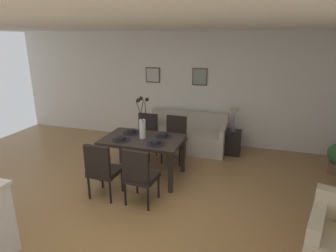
{
  "coord_description": "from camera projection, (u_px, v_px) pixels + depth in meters",
  "views": [
    {
      "loc": [
        1.61,
        -3.26,
        2.43
      ],
      "look_at": [
        0.16,
        1.31,
        0.94
      ],
      "focal_mm": 30.18,
      "sensor_mm": 36.0,
      "label": 1
    }
  ],
  "objects": [
    {
      "name": "ground_plane",
      "position": [
        131.0,
        211.0,
        4.15
      ],
      "size": [
        9.0,
        9.0,
        0.0
      ],
      "primitive_type": "plane",
      "color": "olive"
    },
    {
      "name": "back_wall_panel",
      "position": [
        186.0,
        88.0,
        6.72
      ],
      "size": [
        9.0,
        0.1,
        2.6
      ],
      "primitive_type": "cube",
      "color": "silver",
      "rests_on": "ground"
    },
    {
      "name": "ceiling_panel",
      "position": [
        136.0,
        22.0,
        3.73
      ],
      "size": [
        9.0,
        7.2,
        0.08
      ],
      "primitive_type": "cube",
      "color": "white"
    },
    {
      "name": "dining_table",
      "position": [
        143.0,
        143.0,
        5.03
      ],
      "size": [
        1.4,
        0.92,
        0.74
      ],
      "color": "black",
      "rests_on": "ground"
    },
    {
      "name": "dining_chair_near_left",
      "position": [
        102.0,
        168.0,
        4.36
      ],
      "size": [
        0.45,
        0.45,
        0.92
      ],
      "color": "black",
      "rests_on": "ground"
    },
    {
      "name": "dining_chair_near_right",
      "position": [
        146.0,
        134.0,
        5.95
      ],
      "size": [
        0.47,
        0.47,
        0.92
      ],
      "color": "black",
      "rests_on": "ground"
    },
    {
      "name": "dining_chair_far_left",
      "position": [
        139.0,
        174.0,
        4.18
      ],
      "size": [
        0.47,
        0.47,
        0.92
      ],
      "color": "black",
      "rests_on": "ground"
    },
    {
      "name": "dining_chair_far_right",
      "position": [
        175.0,
        136.0,
        5.78
      ],
      "size": [
        0.45,
        0.45,
        0.92
      ],
      "color": "black",
      "rests_on": "ground"
    },
    {
      "name": "centerpiece_vase",
      "position": [
        142.0,
        123.0,
        4.92
      ],
      "size": [
        0.21,
        0.23,
        0.73
      ],
      "color": "silver",
      "rests_on": "dining_table"
    },
    {
      "name": "placemat_near_left",
      "position": [
        121.0,
        140.0,
        4.9
      ],
      "size": [
        0.32,
        0.32,
        0.01
      ],
      "primitive_type": "cylinder",
      "color": "black",
      "rests_on": "dining_table"
    },
    {
      "name": "bowl_near_left",
      "position": [
        121.0,
        138.0,
        4.89
      ],
      "size": [
        0.17,
        0.17,
        0.07
      ],
      "color": "black",
      "rests_on": "dining_table"
    },
    {
      "name": "placemat_near_right",
      "position": [
        131.0,
        133.0,
        5.28
      ],
      "size": [
        0.32,
        0.32,
        0.01
      ],
      "primitive_type": "cylinder",
      "color": "black",
      "rests_on": "dining_table"
    },
    {
      "name": "bowl_near_right",
      "position": [
        131.0,
        131.0,
        5.27
      ],
      "size": [
        0.17,
        0.17,
        0.07
      ],
      "color": "black",
      "rests_on": "dining_table"
    },
    {
      "name": "placemat_far_left",
      "position": [
        155.0,
        144.0,
        4.72
      ],
      "size": [
        0.32,
        0.32,
        0.01
      ],
      "primitive_type": "cylinder",
      "color": "black",
      "rests_on": "dining_table"
    },
    {
      "name": "bowl_far_left",
      "position": [
        155.0,
        142.0,
        4.71
      ],
      "size": [
        0.17,
        0.17,
        0.07
      ],
      "color": "black",
      "rests_on": "dining_table"
    },
    {
      "name": "placemat_far_right",
      "position": [
        163.0,
        136.0,
        5.09
      ],
      "size": [
        0.32,
        0.32,
        0.01
      ],
      "primitive_type": "cylinder",
      "color": "black",
      "rests_on": "dining_table"
    },
    {
      "name": "bowl_far_right",
      "position": [
        163.0,
        134.0,
        5.08
      ],
      "size": [
        0.17,
        0.17,
        0.07
      ],
      "color": "black",
      "rests_on": "dining_table"
    },
    {
      "name": "sofa",
      "position": [
        186.0,
        136.0,
        6.48
      ],
      "size": [
        1.82,
        0.84,
        0.8
      ],
      "color": "#B2A899",
      "rests_on": "ground"
    },
    {
      "name": "side_table",
      "position": [
        232.0,
        142.0,
        6.16
      ],
      "size": [
        0.36,
        0.36,
        0.52
      ],
      "primitive_type": "cube",
      "color": "black",
      "rests_on": "ground"
    },
    {
      "name": "table_lamp",
      "position": [
        234.0,
        114.0,
        5.98
      ],
      "size": [
        0.22,
        0.22,
        0.51
      ],
      "color": "#4C4C51",
      "rests_on": "side_table"
    },
    {
      "name": "framed_picture_left",
      "position": [
        153.0,
        75.0,
        6.81
      ],
      "size": [
        0.36,
        0.03,
        0.36
      ],
      "color": "#473828"
    },
    {
      "name": "framed_picture_center",
      "position": [
        200.0,
        77.0,
        6.48
      ],
      "size": [
        0.35,
        0.03,
        0.39
      ],
      "color": "#473828"
    }
  ]
}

